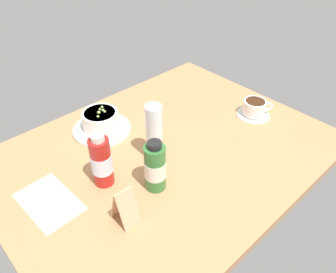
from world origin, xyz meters
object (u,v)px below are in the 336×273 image
(sauce_bottle_red, at_px, (101,161))
(menu_card, at_px, (124,206))
(porridge_bowl, at_px, (101,122))
(coffee_cup, at_px, (254,108))
(sauce_bottle_green, at_px, (155,167))
(wine_glass, at_px, (153,125))
(cutlery_setting, at_px, (49,202))

(sauce_bottle_red, xyz_separation_m, menu_card, (0.04, 0.16, -0.03))
(porridge_bowl, height_order, coffee_cup, porridge_bowl)
(sauce_bottle_green, bearing_deg, menu_card, 14.76)
(wine_glass, bearing_deg, sauce_bottle_red, -4.00)
(porridge_bowl, relative_size, sauce_bottle_green, 1.24)
(cutlery_setting, bearing_deg, coffee_cup, 170.46)
(wine_glass, relative_size, sauce_bottle_red, 1.10)
(sauce_bottle_green, height_order, menu_card, sauce_bottle_green)
(coffee_cup, height_order, menu_card, menu_card)
(wine_glass, xyz_separation_m, sauce_bottle_red, (0.19, -0.01, -0.05))
(sauce_bottle_green, distance_m, menu_card, 0.15)
(coffee_cup, relative_size, menu_card, 1.14)
(sauce_bottle_green, bearing_deg, coffee_cup, -177.38)
(sauce_bottle_red, height_order, menu_card, sauce_bottle_red)
(cutlery_setting, relative_size, wine_glass, 1.04)
(porridge_bowl, xyz_separation_m, cutlery_setting, (0.30, 0.18, -0.03))
(menu_card, bearing_deg, sauce_bottle_red, -103.60)
(coffee_cup, height_order, wine_glass, wine_glass)
(sauce_bottle_red, distance_m, sauce_bottle_green, 0.16)
(menu_card, bearing_deg, porridge_bowl, -115.23)
(porridge_bowl, bearing_deg, wine_glass, 101.42)
(coffee_cup, height_order, sauce_bottle_red, sauce_bottle_red)
(coffee_cup, distance_m, menu_card, 0.67)
(menu_card, bearing_deg, sauce_bottle_green, -165.24)
(sauce_bottle_green, xyz_separation_m, menu_card, (0.14, 0.04, -0.02))
(porridge_bowl, xyz_separation_m, sauce_bottle_red, (0.14, 0.22, 0.05))
(sauce_bottle_red, relative_size, sauce_bottle_green, 1.07)
(wine_glass, bearing_deg, menu_card, 32.46)
(sauce_bottle_red, relative_size, menu_card, 1.62)
(coffee_cup, bearing_deg, sauce_bottle_green, 2.62)
(coffee_cup, bearing_deg, cutlery_setting, -9.54)
(cutlery_setting, distance_m, sauce_bottle_red, 0.19)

